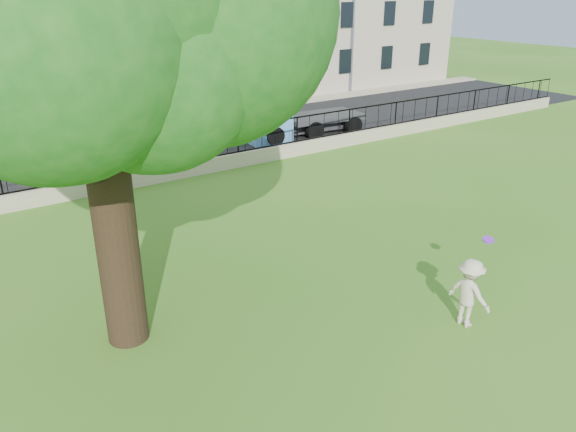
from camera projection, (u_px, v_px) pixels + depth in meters
ground at (384, 318)px, 12.89m from camera, size 120.00×120.00×0.00m
retaining_wall at (172, 172)px, 21.93m from camera, size 50.00×0.40×0.60m
iron_railing at (170, 151)px, 21.61m from camera, size 50.00×0.05×1.13m
street at (131, 152)px, 25.63m from camera, size 60.00×9.00×0.01m
sidewalk at (96, 128)px, 29.58m from camera, size 60.00×1.40×0.12m
man at (469, 293)px, 12.35m from camera, size 0.67×1.08×1.61m
frisbee at (488, 240)px, 12.89m from camera, size 0.33×0.32×0.12m
white_van at (99, 146)px, 22.42m from camera, size 5.41×2.60×2.19m
blue_truck at (301, 111)px, 27.86m from camera, size 6.17×2.69×2.52m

